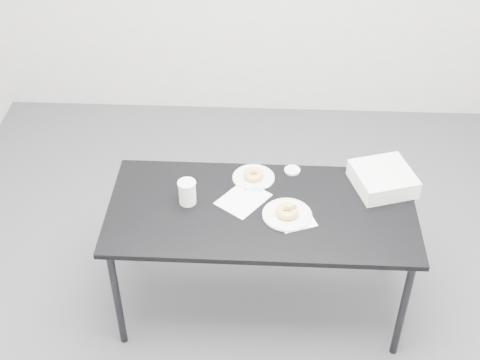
{
  "coord_description": "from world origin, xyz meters",
  "views": [
    {
      "loc": [
        0.07,
        -2.54,
        2.96
      ],
      "look_at": [
        -0.05,
        0.02,
        0.87
      ],
      "focal_mm": 50.0,
      "sensor_mm": 36.0,
      "label": 1
    }
  ],
  "objects_px": {
    "plate_near": "(287,215)",
    "coffee_cup": "(187,192)",
    "donut_near": "(287,211)",
    "donut_far": "(254,175)",
    "table": "(262,217)",
    "pen": "(255,189)",
    "scorecard": "(243,199)",
    "plate_far": "(254,178)",
    "bakery_box": "(383,179)"
  },
  "relations": [
    {
      "from": "scorecard",
      "to": "plate_near",
      "type": "bearing_deg",
      "value": 9.78
    },
    {
      "from": "scorecard",
      "to": "donut_far",
      "type": "height_order",
      "value": "donut_far"
    },
    {
      "from": "donut_far",
      "to": "plate_far",
      "type": "bearing_deg",
      "value": 69.44
    },
    {
      "from": "coffee_cup",
      "to": "bakery_box",
      "type": "distance_m",
      "value": 1.02
    },
    {
      "from": "donut_near",
      "to": "coffee_cup",
      "type": "bearing_deg",
      "value": 171.15
    },
    {
      "from": "donut_near",
      "to": "coffee_cup",
      "type": "height_order",
      "value": "coffee_cup"
    },
    {
      "from": "table",
      "to": "coffee_cup",
      "type": "distance_m",
      "value": 0.4
    },
    {
      "from": "coffee_cup",
      "to": "plate_near",
      "type": "bearing_deg",
      "value": -8.85
    },
    {
      "from": "plate_near",
      "to": "donut_near",
      "type": "bearing_deg",
      "value": 0.0
    },
    {
      "from": "coffee_cup",
      "to": "pen",
      "type": "bearing_deg",
      "value": 18.57
    },
    {
      "from": "donut_far",
      "to": "coffee_cup",
      "type": "distance_m",
      "value": 0.39
    },
    {
      "from": "plate_near",
      "to": "coffee_cup",
      "type": "xyz_separation_m",
      "value": [
        -0.51,
        0.08,
        0.06
      ]
    },
    {
      "from": "table",
      "to": "plate_near",
      "type": "bearing_deg",
      "value": -19.78
    },
    {
      "from": "table",
      "to": "plate_far",
      "type": "relative_size",
      "value": 6.96
    },
    {
      "from": "scorecard",
      "to": "bakery_box",
      "type": "bearing_deg",
      "value": 47.77
    },
    {
      "from": "donut_near",
      "to": "donut_far",
      "type": "relative_size",
      "value": 1.11
    },
    {
      "from": "scorecard",
      "to": "bakery_box",
      "type": "xyz_separation_m",
      "value": [
        0.72,
        0.14,
        0.05
      ]
    },
    {
      "from": "table",
      "to": "pen",
      "type": "height_order",
      "value": "pen"
    },
    {
      "from": "table",
      "to": "donut_near",
      "type": "relative_size",
      "value": 13.42
    },
    {
      "from": "donut_near",
      "to": "plate_far",
      "type": "height_order",
      "value": "donut_near"
    },
    {
      "from": "table",
      "to": "coffee_cup",
      "type": "xyz_separation_m",
      "value": [
        -0.38,
        0.03,
        0.12
      ]
    },
    {
      "from": "pen",
      "to": "plate_near",
      "type": "relative_size",
      "value": 0.46
    },
    {
      "from": "scorecard",
      "to": "donut_near",
      "type": "xyz_separation_m",
      "value": [
        0.22,
        -0.11,
        0.03
      ]
    },
    {
      "from": "plate_near",
      "to": "bakery_box",
      "type": "bearing_deg",
      "value": 27.08
    },
    {
      "from": "donut_near",
      "to": "plate_far",
      "type": "distance_m",
      "value": 0.34
    },
    {
      "from": "scorecard",
      "to": "plate_far",
      "type": "relative_size",
      "value": 1.1
    },
    {
      "from": "plate_far",
      "to": "donut_near",
      "type": "bearing_deg",
      "value": -58.67
    },
    {
      "from": "plate_near",
      "to": "donut_far",
      "type": "xyz_separation_m",
      "value": [
        -0.18,
        0.29,
        0.02
      ]
    },
    {
      "from": "coffee_cup",
      "to": "scorecard",
      "type": "bearing_deg",
      "value": 7.12
    },
    {
      "from": "plate_far",
      "to": "coffee_cup",
      "type": "bearing_deg",
      "value": -147.31
    },
    {
      "from": "donut_near",
      "to": "scorecard",
      "type": "bearing_deg",
      "value": 153.06
    },
    {
      "from": "donut_far",
      "to": "bakery_box",
      "type": "xyz_separation_m",
      "value": [
        0.68,
        -0.03,
        0.02
      ]
    },
    {
      "from": "scorecard",
      "to": "plate_near",
      "type": "distance_m",
      "value": 0.25
    },
    {
      "from": "plate_near",
      "to": "plate_far",
      "type": "relative_size",
      "value": 1.11
    },
    {
      "from": "plate_near",
      "to": "pen",
      "type": "bearing_deg",
      "value": 130.26
    },
    {
      "from": "donut_far",
      "to": "plate_near",
      "type": "bearing_deg",
      "value": -58.67
    },
    {
      "from": "table",
      "to": "donut_far",
      "type": "xyz_separation_m",
      "value": [
        -0.05,
        0.24,
        0.08
      ]
    },
    {
      "from": "table",
      "to": "donut_near",
      "type": "bearing_deg",
      "value": -19.78
    },
    {
      "from": "table",
      "to": "plate_far",
      "type": "bearing_deg",
      "value": 101.64
    },
    {
      "from": "pen",
      "to": "plate_near",
      "type": "bearing_deg",
      "value": -56.02
    },
    {
      "from": "plate_near",
      "to": "donut_far",
      "type": "relative_size",
      "value": 2.35
    },
    {
      "from": "pen",
      "to": "bakery_box",
      "type": "height_order",
      "value": "bakery_box"
    },
    {
      "from": "coffee_cup",
      "to": "bakery_box",
      "type": "bearing_deg",
      "value": 9.96
    },
    {
      "from": "plate_near",
      "to": "coffee_cup",
      "type": "distance_m",
      "value": 0.52
    },
    {
      "from": "scorecard",
      "to": "plate_far",
      "type": "bearing_deg",
      "value": 111.59
    },
    {
      "from": "scorecard",
      "to": "pen",
      "type": "relative_size",
      "value": 2.15
    },
    {
      "from": "table",
      "to": "donut_far",
      "type": "height_order",
      "value": "donut_far"
    },
    {
      "from": "bakery_box",
      "to": "donut_near",
      "type": "bearing_deg",
      "value": -170.41
    },
    {
      "from": "pen",
      "to": "coffee_cup",
      "type": "distance_m",
      "value": 0.37
    },
    {
      "from": "table",
      "to": "bakery_box",
      "type": "distance_m",
      "value": 0.67
    }
  ]
}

